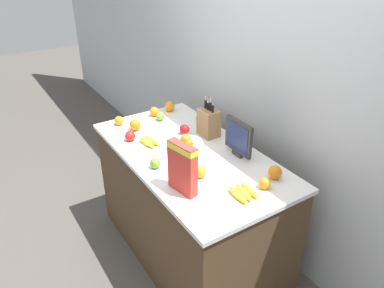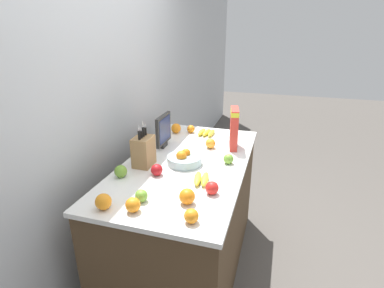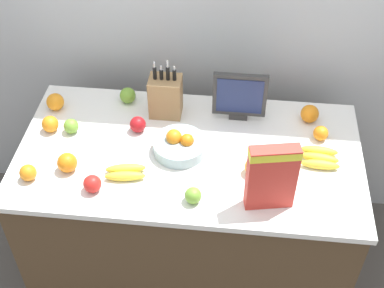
# 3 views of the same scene
# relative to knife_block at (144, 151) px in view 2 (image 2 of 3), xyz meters

# --- Properties ---
(ground_plane) EXTENTS (14.00, 14.00, 0.00)m
(ground_plane) POSITION_rel_knife_block_xyz_m (0.14, -0.26, -1.04)
(ground_plane) COLOR #514C47
(wall_back) EXTENTS (9.00, 0.06, 2.60)m
(wall_back) POSITION_rel_knife_block_xyz_m (0.14, 0.37, 0.26)
(wall_back) COLOR silver
(wall_back) RESTS_ON ground_plane
(counter) EXTENTS (1.58, 0.84, 0.93)m
(counter) POSITION_rel_knife_block_xyz_m (0.14, -0.26, -0.57)
(counter) COLOR #4C3823
(counter) RESTS_ON ground_plane
(knife_block) EXTENTS (0.15, 0.12, 0.31)m
(knife_block) POSITION_rel_knife_block_xyz_m (0.00, 0.00, 0.00)
(knife_block) COLOR #937047
(knife_block) RESTS_ON counter
(small_monitor) EXTENTS (0.26, 0.03, 0.26)m
(small_monitor) POSITION_rel_knife_block_xyz_m (0.36, -0.01, 0.03)
(small_monitor) COLOR #2D2D2D
(small_monitor) RESTS_ON counter
(cereal_box) EXTENTS (0.21, 0.10, 0.32)m
(cereal_box) POSITION_rel_knife_block_xyz_m (0.50, -0.53, 0.07)
(cereal_box) COLOR red
(cereal_box) RESTS_ON counter
(fruit_bowl) EXTENTS (0.24, 0.24, 0.11)m
(fruit_bowl) POSITION_rel_knife_block_xyz_m (0.10, -0.26, -0.07)
(fruit_bowl) COLOR #99B2B7
(fruit_bowl) RESTS_ON counter
(banana_bunch_left) EXTENTS (0.19, 0.12, 0.04)m
(banana_bunch_left) POSITION_rel_knife_block_xyz_m (-0.12, -0.44, -0.08)
(banana_bunch_left) COLOR yellow
(banana_bunch_left) RESTS_ON counter
(banana_bunch_right) EXTENTS (0.18, 0.14, 0.04)m
(banana_bunch_right) POSITION_rel_knife_block_xyz_m (0.73, -0.26, -0.08)
(banana_bunch_right) COLOR yellow
(banana_bunch_right) RESTS_ON counter
(apple_rightmost) EXTENTS (0.08, 0.08, 0.08)m
(apple_rightmost) POSITION_rel_knife_block_xyz_m (-0.20, 0.07, -0.07)
(apple_rightmost) COLOR #6B9E33
(apple_rightmost) RESTS_ON counter
(apple_front) EXTENTS (0.08, 0.08, 0.08)m
(apple_front) POSITION_rel_knife_block_xyz_m (-0.24, -0.54, -0.07)
(apple_front) COLOR red
(apple_front) RESTS_ON counter
(apple_near_bananas) EXTENTS (0.07, 0.07, 0.07)m
(apple_near_bananas) POSITION_rel_knife_block_xyz_m (0.19, -0.55, -0.07)
(apple_near_bananas) COLOR #6B9E33
(apple_near_bananas) RESTS_ON counter
(apple_leftmost) EXTENTS (0.08, 0.08, 0.08)m
(apple_leftmost) POSITION_rel_knife_block_xyz_m (-0.11, -0.14, -0.07)
(apple_leftmost) COLOR #A31419
(apple_leftmost) RESTS_ON counter
(apple_rear) EXTENTS (0.07, 0.07, 0.07)m
(apple_rear) POSITION_rel_knife_block_xyz_m (-0.43, -0.19, -0.07)
(apple_rear) COLOR #6B9E33
(apple_rear) RESTS_ON counter
(orange_front_right) EXTENTS (0.09, 0.09, 0.09)m
(orange_front_right) POSITION_rel_knife_block_xyz_m (-0.37, -0.43, -0.06)
(orange_front_right) COLOR orange
(orange_front_right) RESTS_ON counter
(orange_front_left) EXTENTS (0.07, 0.07, 0.07)m
(orange_front_left) POSITION_rel_knife_block_xyz_m (-0.53, -0.50, -0.07)
(orange_front_left) COLOR orange
(orange_front_left) RESTS_ON counter
(orange_mid_left) EXTENTS (0.08, 0.08, 0.08)m
(orange_mid_left) POSITION_rel_knife_block_xyz_m (0.44, -0.37, -0.07)
(orange_mid_left) COLOR orange
(orange_mid_left) RESTS_ON counter
(orange_near_bowl) EXTENTS (0.07, 0.07, 0.07)m
(orange_near_bowl) POSITION_rel_knife_block_xyz_m (0.74, -0.11, -0.07)
(orange_near_bowl) COLOR orange
(orange_near_bowl) RESTS_ON counter
(orange_mid_right) EXTENTS (0.09, 0.09, 0.09)m
(orange_mid_right) POSITION_rel_knife_block_xyz_m (0.70, 0.02, -0.06)
(orange_mid_right) COLOR orange
(orange_mid_right) RESTS_ON counter
(orange_back_center) EXTENTS (0.09, 0.09, 0.09)m
(orange_back_center) POSITION_rel_knife_block_xyz_m (-0.55, -0.03, -0.06)
(orange_back_center) COLOR orange
(orange_back_center) RESTS_ON counter
(orange_by_cereal) EXTENTS (0.08, 0.08, 0.08)m
(orange_by_cereal) POSITION_rel_knife_block_xyz_m (-0.53, -0.19, -0.07)
(orange_by_cereal) COLOR orange
(orange_by_cereal) RESTS_ON counter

